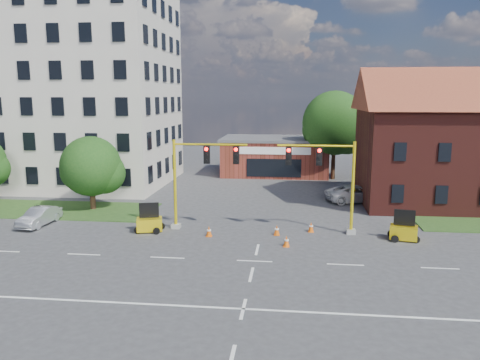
{
  "coord_description": "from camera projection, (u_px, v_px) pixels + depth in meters",
  "views": [
    {
      "loc": [
        1.98,
        -24.88,
        9.13
      ],
      "look_at": [
        -1.94,
        10.0,
        2.78
      ],
      "focal_mm": 35.0,
      "sensor_mm": 36.0,
      "label": 1
    }
  ],
  "objects": [
    {
      "name": "sedan_silver_front",
      "position": [
        39.0,
        216.0,
        33.31
      ],
      "size": [
        1.63,
        3.98,
        1.28
      ],
      "primitive_type": "imported",
      "rotation": [
        0.0,
        0.0,
        -0.07
      ],
      "color": "#A8ABAF",
      "rests_on": "ground"
    },
    {
      "name": "trailer_west",
      "position": [
        149.0,
        223.0,
        31.75
      ],
      "size": [
        1.93,
        1.55,
        1.92
      ],
      "rotation": [
        0.0,
        0.0,
        0.28
      ],
      "color": "yellow",
      "rests_on": "ground"
    },
    {
      "name": "office_block",
      "position": [
        78.0,
        84.0,
        47.95
      ],
      "size": [
        18.4,
        15.4,
        20.6
      ],
      "color": "beige",
      "rests_on": "ground"
    },
    {
      "name": "signal_mast_west",
      "position": [
        198.0,
        173.0,
        31.81
      ],
      "size": [
        5.3,
        0.6,
        6.2
      ],
      "color": "#9C9C96",
      "rests_on": "ground"
    },
    {
      "name": "cone_b",
      "position": [
        277.0,
        230.0,
        30.99
      ],
      "size": [
        0.4,
        0.4,
        0.7
      ],
      "color": "#EB5E0C",
      "rests_on": "ground"
    },
    {
      "name": "cone_c",
      "position": [
        286.0,
        241.0,
        28.62
      ],
      "size": [
        0.4,
        0.4,
        0.7
      ],
      "color": "#EB5E0C",
      "rests_on": "ground"
    },
    {
      "name": "tree_large",
      "position": [
        338.0,
        125.0,
        50.84
      ],
      "size": [
        7.33,
        6.98,
        9.68
      ],
      "color": "#3C2315",
      "rests_on": "ground"
    },
    {
      "name": "ground",
      "position": [
        254.0,
        261.0,
        26.17
      ],
      "size": [
        120.0,
        120.0,
        0.0
      ],
      "primitive_type": "plane",
      "color": "#3D3D3F",
      "rests_on": "ground"
    },
    {
      "name": "trailer_east",
      "position": [
        404.0,
        231.0,
        29.89
      ],
      "size": [
        1.89,
        1.48,
        1.9
      ],
      "rotation": [
        0.0,
        0.0,
        -0.25
      ],
      "color": "yellow",
      "rests_on": "ground"
    },
    {
      "name": "cone_d",
      "position": [
        311.0,
        227.0,
        31.72
      ],
      "size": [
        0.4,
        0.4,
        0.7
      ],
      "color": "#EB5E0C",
      "rests_on": "ground"
    },
    {
      "name": "brick_shop",
      "position": [
        275.0,
        156.0,
        55.1
      ],
      "size": [
        12.4,
        8.4,
        4.3
      ],
      "color": "maroon",
      "rests_on": "ground"
    },
    {
      "name": "grass_verge_nw",
      "position": [
        20.0,
        209.0,
        38.14
      ],
      "size": [
        22.0,
        6.0,
        0.08
      ],
      "primitive_type": "cube",
      "color": "#26491B",
      "rests_on": "ground"
    },
    {
      "name": "cone_a",
      "position": [
        209.0,
        231.0,
        30.72
      ],
      "size": [
        0.4,
        0.4,
        0.7
      ],
      "color": "#EB5E0C",
      "rests_on": "ground"
    },
    {
      "name": "signal_mast_east",
      "position": [
        328.0,
        176.0,
        30.86
      ],
      "size": [
        5.3,
        0.6,
        6.2
      ],
      "color": "#9C9C96",
      "rests_on": "ground"
    },
    {
      "name": "pickup_white",
      "position": [
        356.0,
        194.0,
        40.63
      ],
      "size": [
        5.82,
        3.95,
        1.48
      ],
      "primitive_type": "imported",
      "rotation": [
        0.0,
        0.0,
        1.88
      ],
      "color": "silver",
      "rests_on": "ground"
    },
    {
      "name": "lane_markings",
      "position": [
        250.0,
        282.0,
        23.23
      ],
      "size": [
        60.0,
        36.0,
        0.01
      ],
      "primitive_type": null,
      "color": "white",
      "rests_on": "ground"
    },
    {
      "name": "tree_nw_front",
      "position": [
        94.0,
        168.0,
        37.41
      ],
      "size": [
        5.05,
        4.81,
        5.98
      ],
      "color": "#3C2315",
      "rests_on": "ground"
    }
  ]
}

